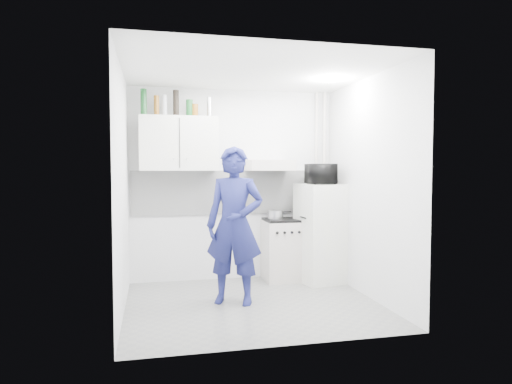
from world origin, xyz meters
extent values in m
plane|color=slate|center=(0.00, 0.00, 0.00)|extent=(2.80, 2.80, 0.00)
plane|color=white|center=(0.00, 0.00, 2.60)|extent=(2.80, 2.80, 0.00)
plane|color=silver|center=(0.00, 1.25, 1.30)|extent=(2.80, 0.00, 2.80)
plane|color=silver|center=(-1.40, 0.00, 1.30)|extent=(0.00, 2.60, 2.60)
plane|color=silver|center=(1.40, 0.00, 1.30)|extent=(0.00, 2.60, 2.60)
imported|color=navy|center=(-0.19, 0.09, 0.89)|extent=(0.76, 0.65, 1.78)
cube|color=beige|center=(0.64, 1.00, 0.41)|extent=(0.51, 0.51, 0.81)
cube|color=white|center=(1.10, 0.78, 0.66)|extent=(0.64, 0.64, 1.32)
cube|color=black|center=(0.64, 1.00, 0.83)|extent=(0.49, 0.49, 0.03)
cylinder|color=silver|center=(0.55, 1.05, 0.90)|extent=(0.20, 0.20, 0.11)
imported|color=black|center=(1.10, 0.78, 1.45)|extent=(0.52, 0.37, 0.27)
cylinder|color=#144C1E|center=(-1.19, 1.07, 2.37)|extent=(0.08, 0.08, 0.34)
cylinder|color=brown|center=(-1.03, 1.07, 2.33)|extent=(0.07, 0.07, 0.26)
cylinder|color=#B2B7BC|center=(-0.93, 1.07, 2.33)|extent=(0.06, 0.06, 0.27)
cylinder|color=black|center=(-0.78, 1.07, 2.37)|extent=(0.08, 0.08, 0.34)
cylinder|color=#144C1E|center=(-0.61, 1.07, 2.31)|extent=(0.09, 0.09, 0.22)
cylinder|color=brown|center=(-0.54, 1.07, 2.28)|extent=(0.09, 0.09, 0.17)
cylinder|color=silver|center=(-0.35, 1.07, 2.33)|extent=(0.06, 0.06, 0.26)
cube|color=white|center=(-0.75, 1.07, 1.85)|extent=(1.00, 0.35, 0.70)
cube|color=beige|center=(0.45, 1.00, 1.57)|extent=(0.60, 0.50, 0.14)
cube|color=white|center=(0.00, 1.24, 1.20)|extent=(2.74, 0.03, 0.60)
cylinder|color=beige|center=(1.30, 1.17, 1.30)|extent=(0.05, 0.05, 2.60)
cylinder|color=beige|center=(1.18, 1.17, 1.30)|extent=(0.04, 0.04, 2.60)
cylinder|color=white|center=(1.00, 0.20, 2.57)|extent=(0.10, 0.10, 0.02)
camera|label=1|loc=(-1.09, -4.95, 1.53)|focal=32.00mm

